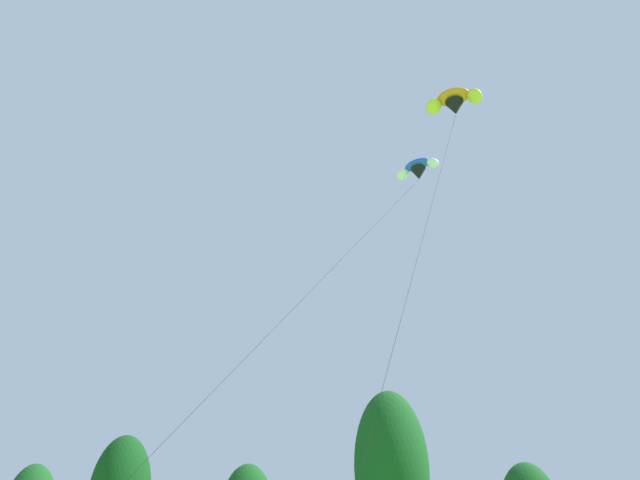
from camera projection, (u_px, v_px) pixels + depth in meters
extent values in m
ellipsoid|color=#144719|center=(392.00, 467.00, 47.81)|extent=(5.95, 5.95, 12.07)
ellipsoid|color=blue|center=(417.00, 165.00, 37.43)|extent=(1.84, 1.33, 0.72)
ellipsoid|color=white|center=(433.00, 163.00, 36.75)|extent=(0.99, 0.95, 0.89)
ellipsoid|color=white|center=(403.00, 174.00, 37.82)|extent=(1.08, 0.98, 0.89)
cone|color=black|center=(419.00, 174.00, 37.18)|extent=(1.14, 1.14, 0.80)
cylinder|color=black|center=(292.00, 311.00, 26.44)|extent=(9.56, 16.39, 22.11)
ellipsoid|color=orange|center=(453.00, 97.00, 32.42)|extent=(1.77, 1.24, 0.79)
ellipsoid|color=yellow|center=(475.00, 96.00, 31.91)|extent=(1.02, 1.04, 0.96)
ellipsoid|color=yellow|center=(434.00, 107.00, 32.63)|extent=(1.06, 1.04, 0.96)
cone|color=black|center=(455.00, 108.00, 32.19)|extent=(1.01, 1.01, 0.84)
cylinder|color=black|center=(416.00, 261.00, 22.90)|extent=(3.58, 10.73, 21.89)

